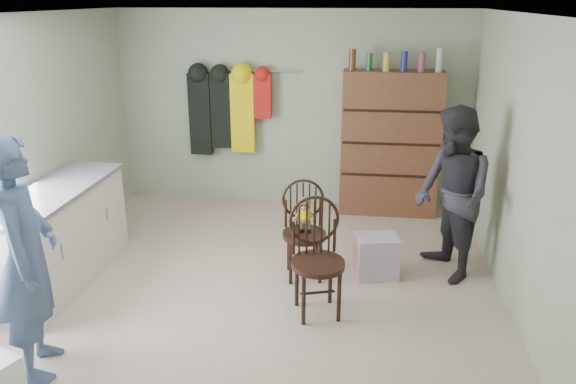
# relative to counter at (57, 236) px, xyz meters

# --- Properties ---
(ground_plane) EXTENTS (5.00, 5.00, 0.00)m
(ground_plane) POSITION_rel_counter_xyz_m (1.95, 0.00, -0.47)
(ground_plane) COLOR beige
(ground_plane) RESTS_ON ground
(room_walls) EXTENTS (5.00, 5.00, 5.00)m
(room_walls) POSITION_rel_counter_xyz_m (1.95, 0.53, 1.11)
(room_walls) COLOR #ABB598
(room_walls) RESTS_ON ground
(counter) EXTENTS (0.64, 1.86, 0.94)m
(counter) POSITION_rel_counter_xyz_m (0.00, 0.00, 0.00)
(counter) COLOR silver
(counter) RESTS_ON ground
(chair_front) EXTENTS (0.50, 0.50, 0.96)m
(chair_front) POSITION_rel_counter_xyz_m (2.33, 0.44, 0.07)
(chair_front) COLOR black
(chair_front) RESTS_ON ground
(chair_far) EXTENTS (0.57, 0.57, 1.03)m
(chair_far) POSITION_rel_counter_xyz_m (2.50, -0.22, 0.08)
(chair_far) COLOR black
(chair_far) RESTS_ON ground
(striped_bag) EXTENTS (0.46, 0.39, 0.42)m
(striped_bag) POSITION_rel_counter_xyz_m (3.04, 0.50, -0.26)
(striped_bag) COLOR #E5727D
(striped_bag) RESTS_ON ground
(person_left) EXTENTS (0.64, 0.77, 1.79)m
(person_left) POSITION_rel_counter_xyz_m (0.54, -1.29, 0.42)
(person_left) COLOR #44587E
(person_left) RESTS_ON ground
(person_right) EXTENTS (0.88, 0.99, 1.69)m
(person_right) POSITION_rel_counter_xyz_m (3.72, 0.62, 0.37)
(person_right) COLOR #2D2B33
(person_right) RESTS_ON ground
(dresser) EXTENTS (1.20, 0.39, 2.07)m
(dresser) POSITION_rel_counter_xyz_m (3.20, 2.30, 0.44)
(dresser) COLOR brown
(dresser) RESTS_ON ground
(coat_rack) EXTENTS (1.42, 0.12, 1.09)m
(coat_rack) POSITION_rel_counter_xyz_m (1.12, 2.38, 0.78)
(coat_rack) COLOR #99999E
(coat_rack) RESTS_ON ground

